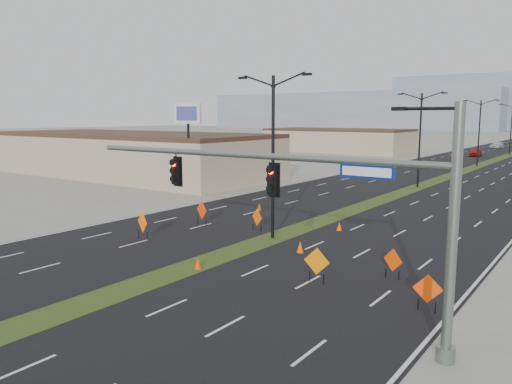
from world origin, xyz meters
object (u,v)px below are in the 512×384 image
Objects in this scene: streetlight_2 at (479,131)px; cone_3 at (259,207)px; streetlight_0 at (273,152)px; construction_sign_1 at (202,211)px; car_left at (476,152)px; cone_1 at (300,247)px; streetlight_3 at (511,128)px; pole_sign_west at (188,121)px; streetlight_1 at (420,137)px; signal_mast at (317,196)px; construction_sign_0 at (142,223)px; construction_sign_4 at (393,261)px; car_far at (497,145)px; cone_0 at (198,264)px; construction_sign_3 at (317,263)px; construction_sign_2 at (257,218)px; cone_2 at (339,226)px; construction_sign_5 at (428,290)px.

streetlight_2 reaches higher than cone_3.
streetlight_0 is 5.66× the size of construction_sign_1.
cone_1 is (7.85, -78.90, -0.45)m from car_left.
streetlight_3 reaches higher than pole_sign_west.
streetlight_2 is 28.00m from streetlight_3.
car_left is (-4.76, 49.08, -4.64)m from streetlight_1.
streetlight_2 reaches higher than pole_sign_west.
cone_3 is at bearing 110.37° from construction_sign_1.
car_left is at bearing 108.84° from construction_sign_1.
construction_sign_0 is (-14.96, 5.10, -3.74)m from signal_mast.
streetlight_2 is 60.06m from construction_sign_4.
car_far reaches higher than cone_1.
car_far is at bearing 93.48° from cone_0.
construction_sign_3 is at bearing -79.37° from streetlight_1.
car_far is 114.57m from cone_0.
construction_sign_3 is (12.49, -6.11, -0.06)m from construction_sign_1.
streetlight_3 is (0.00, 28.00, 0.00)m from streetlight_2.
car_left is at bearing -124.53° from streetlight_3.
construction_sign_2 is (2.76, -75.95, 0.10)m from car_left.
construction_sign_2 is at bearing -94.26° from streetlight_1.
car_far is 113.41m from construction_sign_3.
car_left is (-13.32, 87.08, -4.01)m from signal_mast.
signal_mast is at bearing -15.06° from construction_sign_1.
pole_sign_west is (-16.72, 10.22, 1.73)m from streetlight_0.
construction_sign_4 is 29.65m from pole_sign_west.
construction_sign_0 is 3.01× the size of cone_3.
streetlight_3 is at bearing 85.38° from cone_3.
streetlight_1 is 16.90× the size of cone_2.
construction_sign_1 is 1.21× the size of construction_sign_4.
car_left is 29.81m from car_far.
cone_2 is (2.40, 4.42, -5.12)m from streetlight_0.
construction_sign_5 reaches higher than construction_sign_2.
construction_sign_2 is at bearing 31.66° from construction_sign_1.
streetlight_3 is 79.78m from cone_2.
cone_0 is at bearing -50.97° from construction_sign_2.
streetlight_3 is 9.60m from car_left.
construction_sign_3 is 2.82× the size of cone_2.
car_left is 0.52× the size of pole_sign_west.
construction_sign_4 is (15.35, 1.68, -0.20)m from construction_sign_0.
construction_sign_4 is at bearing -86.06° from car_left.
construction_sign_1 is at bearing -145.71° from construction_sign_2.
car_left is 79.29m from cone_1.
cone_1 is (-3.26, 4.02, -0.65)m from construction_sign_3.
signal_mast reaches higher than car_left.
streetlight_2 reaches higher than car_far.
car_far is at bearing 93.43° from streetlight_0.
construction_sign_5 reaches higher than cone_0.
pole_sign_west reaches higher than construction_sign_5.
construction_sign_1 is (-6.14, 0.26, -4.37)m from streetlight_0.
car_far is 97.38m from pole_sign_west.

